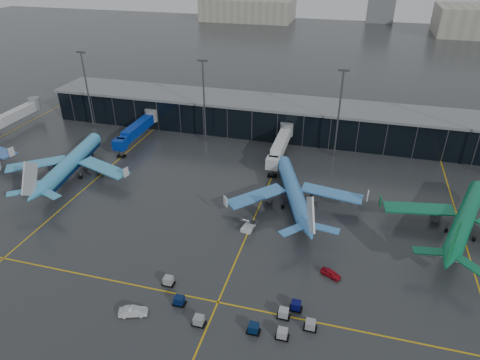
% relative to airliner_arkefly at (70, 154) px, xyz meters
% --- Properties ---
extents(ground, '(600.00, 600.00, 0.00)m').
position_rel_airliner_arkefly_xyz_m(ground, '(41.96, -19.31, -6.24)').
color(ground, '#282B2D').
rests_on(ground, ground).
extents(terminal_pier, '(142.00, 17.00, 10.70)m').
position_rel_airliner_arkefly_xyz_m(terminal_pier, '(41.96, 42.69, -0.82)').
color(terminal_pier, black).
rests_on(terminal_pier, ground).
extents(jet_bridges, '(94.00, 27.50, 7.20)m').
position_rel_airliner_arkefly_xyz_m(jet_bridges, '(6.96, 23.68, -1.69)').
color(jet_bridges, '#595B60').
rests_on(jet_bridges, ground).
extents(flood_masts, '(203.00, 0.50, 25.50)m').
position_rel_airliner_arkefly_xyz_m(flood_masts, '(46.96, 30.69, 7.57)').
color(flood_masts, '#595B60').
rests_on(flood_masts, ground).
extents(distant_hangars, '(260.00, 71.00, 22.00)m').
position_rel_airliner_arkefly_xyz_m(distant_hangars, '(91.90, 250.77, 2.55)').
color(distant_hangars, '#B2AD99').
rests_on(distant_hangars, ground).
extents(taxi_lines, '(220.00, 120.00, 0.02)m').
position_rel_airliner_arkefly_xyz_m(taxi_lines, '(51.96, -8.70, -6.23)').
color(taxi_lines, gold).
rests_on(taxi_lines, ground).
extents(airliner_arkefly, '(41.20, 45.37, 12.48)m').
position_rel_airliner_arkefly_xyz_m(airliner_arkefly, '(0.00, 0.00, 0.00)').
color(airliner_arkefly, '#42A5D9').
rests_on(airliner_arkefly, ground).
extents(airliner_klm_near, '(45.14, 48.03, 11.95)m').
position_rel_airliner_arkefly_xyz_m(airliner_klm_near, '(59.37, 1.24, -0.26)').
color(airliner_klm_near, '#3F85D1').
rests_on(airliner_klm_near, ground).
extents(airliner_aer_lingus, '(46.57, 49.61, 12.37)m').
position_rel_airliner_arkefly_xyz_m(airliner_aer_lingus, '(96.78, -0.53, -0.05)').
color(airliner_aer_lingus, '#0C6C45').
rests_on(airliner_aer_lingus, ground).
extents(baggage_carts, '(28.70, 8.98, 1.70)m').
position_rel_airliner_arkefly_xyz_m(baggage_carts, '(57.38, -36.21, -5.48)').
color(baggage_carts, black).
rests_on(baggage_carts, ground).
extents(mobile_airstair, '(2.76, 3.55, 3.45)m').
position_rel_airliner_arkefly_xyz_m(mobile_airstair, '(51.71, -11.98, -5.47)').
color(mobile_airstair, silver).
rests_on(mobile_airstair, ground).
extents(service_van_red, '(4.28, 3.23, 1.36)m').
position_rel_airliner_arkefly_xyz_m(service_van_red, '(70.47, -22.30, -5.56)').
color(service_van_red, '#AB0D1B').
rests_on(service_van_red, ground).
extents(service_van_white, '(5.08, 3.20, 1.58)m').
position_rel_airliner_arkefly_xyz_m(service_van_white, '(39.02, -40.84, -5.45)').
color(service_van_white, silver).
rests_on(service_van_white, ground).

